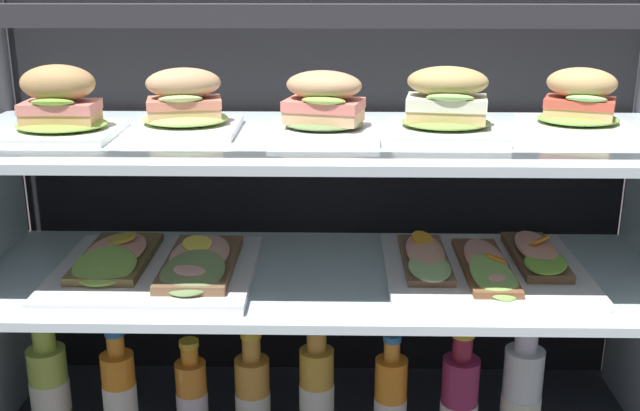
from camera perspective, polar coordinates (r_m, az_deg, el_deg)
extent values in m
cylinder|color=#333338|center=(1.67, -21.55, 0.22)|extent=(0.04, 0.04, 0.82)
cylinder|color=#333338|center=(1.65, 22.12, -0.03)|extent=(0.04, 0.04, 0.82)
cube|color=#333338|center=(1.03, -0.25, 13.86)|extent=(1.23, 0.03, 0.03)
cube|color=black|center=(1.55, 0.17, 0.96)|extent=(1.20, 0.01, 0.79)
cube|color=silver|center=(1.36, 0.00, -5.27)|extent=(1.21, 0.42, 0.02)
cube|color=silver|center=(1.28, 0.00, 4.92)|extent=(1.21, 0.42, 0.02)
cube|color=white|center=(1.34, -18.51, 5.15)|extent=(0.18, 0.18, 0.01)
ellipsoid|color=#7FAA41|center=(1.33, -18.56, 5.73)|extent=(0.15, 0.13, 0.02)
cube|color=tan|center=(1.33, -18.61, 6.19)|extent=(0.12, 0.07, 0.02)
cube|color=#D3776E|center=(1.33, -18.68, 6.94)|extent=(0.12, 0.08, 0.02)
ellipsoid|color=#7BA83D|center=(1.30, -19.20, 7.21)|extent=(0.07, 0.03, 0.02)
ellipsoid|color=#A9814F|center=(1.32, -18.84, 8.57)|extent=(0.12, 0.08, 0.06)
cube|color=white|center=(1.32, -9.91, 5.68)|extent=(0.18, 0.18, 0.01)
ellipsoid|color=#99C85D|center=(1.32, -9.95, 6.38)|extent=(0.15, 0.12, 0.02)
cube|color=tan|center=(1.32, -9.97, 6.83)|extent=(0.13, 0.09, 0.02)
cube|color=#D3785E|center=(1.31, -10.01, 7.51)|extent=(0.13, 0.09, 0.01)
ellipsoid|color=#A7BB6F|center=(1.28, -10.30, 7.77)|extent=(0.07, 0.04, 0.02)
ellipsoid|color=tan|center=(1.31, -10.08, 8.91)|extent=(0.13, 0.09, 0.05)
cube|color=white|center=(1.27, 0.29, 5.49)|extent=(0.18, 0.18, 0.01)
ellipsoid|color=#648149|center=(1.27, 0.29, 6.12)|extent=(0.13, 0.11, 0.01)
cube|color=tan|center=(1.27, 0.29, 6.63)|extent=(0.14, 0.11, 0.02)
cube|color=#DB7668|center=(1.26, 0.29, 7.47)|extent=(0.14, 0.11, 0.02)
ellipsoid|color=#89BD4E|center=(1.22, 0.26, 7.76)|extent=(0.08, 0.04, 0.01)
ellipsoid|color=tan|center=(1.26, 0.29, 8.90)|extent=(0.14, 0.11, 0.05)
cube|color=white|center=(1.28, 9.25, 5.43)|extent=(0.18, 0.18, 0.02)
ellipsoid|color=#749F44|center=(1.28, 9.28, 6.12)|extent=(0.14, 0.12, 0.02)
cube|color=tan|center=(1.28, 9.31, 6.64)|extent=(0.14, 0.10, 0.02)
cube|color=beige|center=(1.27, 9.35, 7.53)|extent=(0.14, 0.10, 0.02)
ellipsoid|color=#8EC265|center=(1.24, 9.61, 7.88)|extent=(0.08, 0.04, 0.02)
ellipsoid|color=tan|center=(1.27, 9.43, 9.04)|extent=(0.14, 0.10, 0.05)
cube|color=white|center=(1.38, 18.50, 5.55)|extent=(0.18, 0.18, 0.01)
ellipsoid|color=#72AB44|center=(1.38, 18.56, 6.13)|extent=(0.14, 0.12, 0.02)
cube|color=#DEB06C|center=(1.38, 18.60, 6.56)|extent=(0.13, 0.11, 0.02)
cube|color=#C14936|center=(1.38, 18.67, 7.23)|extent=(0.13, 0.11, 0.01)
ellipsoid|color=#8DC970|center=(1.34, 19.11, 7.46)|extent=(0.07, 0.05, 0.02)
ellipsoid|color=tan|center=(1.37, 18.80, 8.58)|extent=(0.13, 0.11, 0.05)
cube|color=white|center=(1.36, -12.06, -4.80)|extent=(0.34, 0.32, 0.02)
cube|color=brown|center=(1.40, -14.83, -3.77)|extent=(0.12, 0.23, 0.01)
ellipsoid|color=#82AF48|center=(1.33, -15.65, -4.30)|extent=(0.11, 0.12, 0.04)
ellipsoid|color=#F59D8C|center=(1.39, -14.88, -3.22)|extent=(0.10, 0.18, 0.01)
cylinder|color=yellow|center=(1.42, -14.45, -2.37)|extent=(0.05, 0.05, 0.01)
cube|color=brown|center=(1.34, -8.84, -4.26)|extent=(0.12, 0.24, 0.02)
ellipsoid|color=#668048|center=(1.27, -9.43, -4.90)|extent=(0.12, 0.14, 0.05)
ellipsoid|color=#DE9E8D|center=(1.33, -8.88, -3.58)|extent=(0.10, 0.20, 0.02)
cylinder|color=yellow|center=(1.34, -9.08, -2.85)|extent=(0.06, 0.06, 0.02)
cube|color=white|center=(1.37, 11.99, -4.64)|extent=(0.34, 0.32, 0.02)
cube|color=brown|center=(1.36, 7.77, -3.95)|extent=(0.08, 0.22, 0.01)
ellipsoid|color=#96BE73|center=(1.29, 8.11, -4.54)|extent=(0.07, 0.11, 0.02)
ellipsoid|color=#E39B7F|center=(1.36, 7.79, -3.37)|extent=(0.07, 0.18, 0.02)
cylinder|color=orange|center=(1.38, 7.57, -2.44)|extent=(0.05, 0.05, 0.02)
cube|color=brown|center=(1.35, 12.10, -4.43)|extent=(0.08, 0.25, 0.01)
ellipsoid|color=#80AD50|center=(1.27, 12.74, -5.18)|extent=(0.10, 0.14, 0.05)
ellipsoid|color=#E49889|center=(1.34, 12.14, -3.88)|extent=(0.07, 0.20, 0.02)
cylinder|color=orange|center=(1.32, 12.86, -3.82)|extent=(0.05, 0.05, 0.02)
cube|color=brown|center=(1.41, 15.65, -3.64)|extent=(0.08, 0.22, 0.02)
ellipsoid|color=#79AE38|center=(1.35, 16.35, -4.08)|extent=(0.10, 0.12, 0.02)
ellipsoid|color=#EC9A82|center=(1.40, 15.70, -3.01)|extent=(0.07, 0.17, 0.02)
cylinder|color=orange|center=(1.40, 15.86, -2.54)|extent=(0.06, 0.06, 0.03)
cylinder|color=#B3CF4C|center=(1.52, -19.34, -12.93)|extent=(0.07, 0.07, 0.18)
cylinder|color=white|center=(1.52, -19.32, -13.05)|extent=(0.07, 0.07, 0.06)
cylinder|color=#B6D847|center=(1.47, -19.77, -9.19)|extent=(0.04, 0.04, 0.05)
cylinder|color=black|center=(1.46, -19.89, -8.12)|extent=(0.04, 0.04, 0.01)
cylinder|color=orange|center=(1.47, -14.57, -13.64)|extent=(0.06, 0.06, 0.17)
cylinder|color=white|center=(1.47, -14.57, -13.68)|extent=(0.06, 0.06, 0.06)
cylinder|color=orange|center=(1.42, -14.90, -9.94)|extent=(0.03, 0.03, 0.04)
cylinder|color=teal|center=(1.41, -14.98, -9.03)|extent=(0.03, 0.03, 0.01)
cylinder|color=orange|center=(1.47, -9.46, -13.92)|extent=(0.06, 0.06, 0.15)
cylinder|color=silver|center=(1.48, -9.43, -14.42)|extent=(0.06, 0.06, 0.06)
cylinder|color=orange|center=(1.42, -9.64, -10.83)|extent=(0.03, 0.03, 0.03)
cylinder|color=gold|center=(1.41, -9.68, -10.03)|extent=(0.04, 0.04, 0.01)
cylinder|color=gold|center=(1.46, -5.00, -13.84)|extent=(0.06, 0.06, 0.15)
cylinder|color=white|center=(1.47, -4.99, -14.41)|extent=(0.06, 0.06, 0.05)
cylinder|color=gold|center=(1.42, -5.11, -10.49)|extent=(0.03, 0.03, 0.05)
cylinder|color=gold|center=(1.40, -5.14, -9.40)|extent=(0.04, 0.04, 0.01)
cylinder|color=gold|center=(1.44, -0.25, -13.71)|extent=(0.06, 0.06, 0.17)
cylinder|color=white|center=(1.44, -0.25, -13.93)|extent=(0.06, 0.06, 0.05)
cylinder|color=gold|center=(1.39, -0.25, -9.96)|extent=(0.04, 0.04, 0.04)
cylinder|color=teal|center=(1.38, -0.25, -8.98)|extent=(0.04, 0.04, 0.01)
cylinder|color=orange|center=(1.43, 5.24, -14.18)|extent=(0.06, 0.06, 0.16)
cylinder|color=orange|center=(1.38, 5.35, -10.63)|extent=(0.03, 0.03, 0.04)
cylinder|color=teal|center=(1.37, 5.38, -9.73)|extent=(0.03, 0.03, 0.01)
cylinder|color=#91244B|center=(1.44, 10.26, -14.15)|extent=(0.07, 0.07, 0.17)
cylinder|color=maroon|center=(1.38, 10.51, -10.31)|extent=(0.04, 0.04, 0.04)
cylinder|color=gold|center=(1.37, 10.57, -9.21)|extent=(0.04, 0.04, 0.01)
cylinder|color=white|center=(1.46, 14.67, -13.59)|extent=(0.07, 0.07, 0.19)
cylinder|color=#E9EBCD|center=(1.47, 14.59, -14.42)|extent=(0.07, 0.07, 0.06)
cylinder|color=white|center=(1.40, 15.02, -9.59)|extent=(0.04, 0.04, 0.04)
cylinder|color=white|center=(1.39, 15.11, -8.59)|extent=(0.05, 0.05, 0.02)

